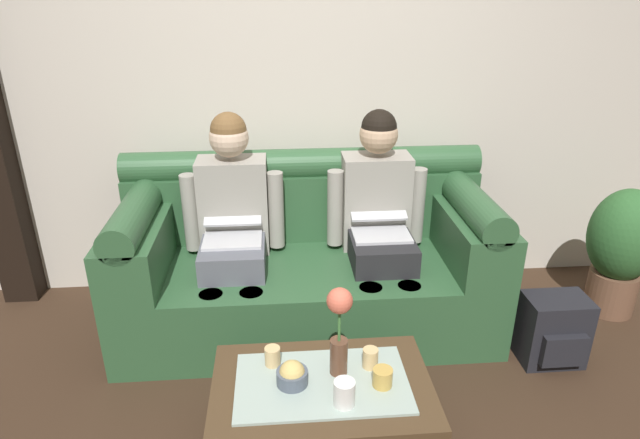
% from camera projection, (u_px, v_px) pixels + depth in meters
% --- Properties ---
extents(back_wall_patterned, '(6.00, 0.12, 2.90)m').
position_uv_depth(back_wall_patterned, '(300.00, 56.00, 3.14)').
color(back_wall_patterned, beige).
rests_on(back_wall_patterned, ground_plane).
extents(couch, '(2.06, 0.88, 0.96)m').
position_uv_depth(couch, '(307.00, 262.00, 3.08)').
color(couch, '#2D5633').
rests_on(couch, ground_plane).
extents(person_left, '(0.56, 0.67, 1.22)m').
position_uv_depth(person_left, '(233.00, 218.00, 2.94)').
color(person_left, '#595B66').
rests_on(person_left, ground_plane).
extents(person_right, '(0.56, 0.67, 1.22)m').
position_uv_depth(person_right, '(378.00, 214.00, 3.00)').
color(person_right, '#232326').
rests_on(person_right, ground_plane).
extents(coffee_table, '(0.89, 0.58, 0.37)m').
position_uv_depth(coffee_table, '(322.00, 392.00, 2.18)').
color(coffee_table, '#47331E').
rests_on(coffee_table, ground_plane).
extents(flower_vase, '(0.10, 0.10, 0.39)m').
position_uv_depth(flower_vase, '(339.00, 325.00, 2.12)').
color(flower_vase, brown).
rests_on(flower_vase, coffee_table).
extents(snack_bowl, '(0.13, 0.13, 0.10)m').
position_uv_depth(snack_bowl, '(292.00, 375.00, 2.13)').
color(snack_bowl, '#4C5666').
rests_on(snack_bowl, coffee_table).
extents(cup_near_left, '(0.08, 0.08, 0.08)m').
position_uv_depth(cup_near_left, '(383.00, 377.00, 2.13)').
color(cup_near_left, gold).
rests_on(cup_near_left, coffee_table).
extents(cup_near_right, '(0.07, 0.07, 0.08)m').
position_uv_depth(cup_near_right, '(273.00, 356.00, 2.24)').
color(cup_near_right, '#DBB77A').
rests_on(cup_near_right, coffee_table).
extents(cup_far_center, '(0.08, 0.08, 0.11)m').
position_uv_depth(cup_far_center, '(344.00, 393.00, 2.02)').
color(cup_far_center, white).
rests_on(cup_far_center, coffee_table).
extents(cup_far_left, '(0.06, 0.06, 0.09)m').
position_uv_depth(cup_far_left, '(370.00, 358.00, 2.23)').
color(cup_far_left, '#DBB77A').
rests_on(cup_far_left, coffee_table).
extents(backpack_right, '(0.32, 0.26, 0.37)m').
position_uv_depth(backpack_right, '(553.00, 331.00, 2.79)').
color(backpack_right, black).
rests_on(backpack_right, ground_plane).
extents(potted_plant, '(0.40, 0.40, 0.78)m').
position_uv_depth(potted_plant, '(622.00, 246.00, 3.14)').
color(potted_plant, brown).
rests_on(potted_plant, ground_plane).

